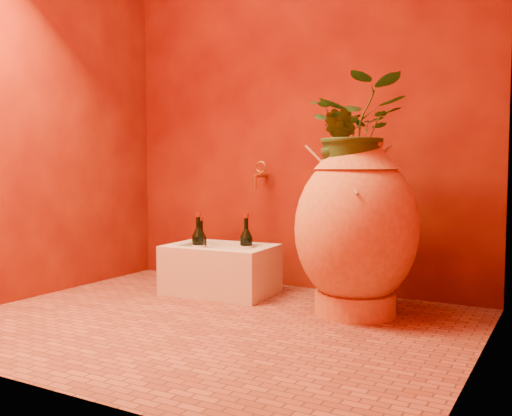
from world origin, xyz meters
The scene contains 12 objects.
floor centered at (0.00, 0.00, 0.00)m, with size 2.50×2.50×0.00m, color brown.
wall_back centered at (0.00, 1.00, 1.25)m, with size 2.50×0.02×2.50m, color #580A05.
wall_left centered at (-1.25, 0.00, 1.25)m, with size 0.02×2.00×2.50m, color #580A05.
wall_right centered at (1.25, 0.00, 1.25)m, with size 0.02×2.00×2.50m, color #580A05.
amphora centered at (0.57, 0.51, 0.46)m, with size 0.74×0.74×0.93m.
stone_basin centered at (-0.33, 0.59, 0.14)m, with size 0.67×0.48×0.30m.
wine_bottle_a centered at (-0.48, 0.60, 0.27)m, with size 0.07×0.07×0.30m.
wine_bottle_b centered at (-0.19, 0.67, 0.28)m, with size 0.08×0.08×0.33m.
wine_bottle_c centered at (-0.46, 0.54, 0.28)m, with size 0.08×0.08×0.33m.
wall_tap centered at (-0.23, 0.91, 0.74)m, with size 0.08×0.17×0.19m.
plant_main centered at (0.57, 0.51, 0.97)m, with size 0.49×0.43×0.55m, color #244A1A.
plant_side centered at (0.50, 0.44, 0.90)m, with size 0.19×0.16×0.35m, color #244A1A.
Camera 1 is at (1.58, -2.34, 0.78)m, focal length 40.00 mm.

